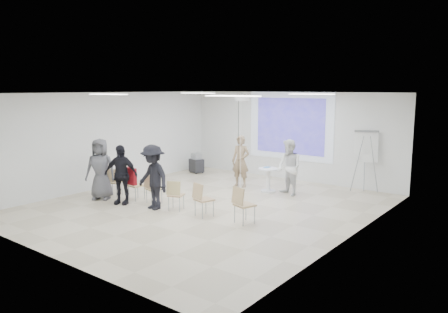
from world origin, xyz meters
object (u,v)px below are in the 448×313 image
Objects in this scene: chair_right_inner at (202,197)px; laptop at (155,188)px; flipchart_easel at (366,147)px; chair_left_mid at (134,183)px; chair_center at (175,193)px; audience_mid at (153,173)px; audience_outer at (100,165)px; chair_far_left at (113,180)px; av_cart at (196,164)px; chair_right_far at (242,202)px; chair_left_inner at (152,187)px; audience_left at (121,170)px; pedestal_table at (268,178)px; player_right at (289,165)px; player_left at (241,158)px.

laptop is at bearing -170.82° from chair_right_inner.
chair_right_inner is 5.53m from flipchart_easel.
chair_right_inner reaches higher than chair_left_mid.
chair_center is 0.41× the size of audience_mid.
chair_center is at bearing -175.25° from laptop.
audience_outer is at bearing -146.34° from chair_left_mid.
chair_far_left is 1.15× the size of av_cart.
flipchart_easel reaches higher than chair_right_far.
chair_right_inner is (1.89, -0.11, 0.02)m from chair_left_inner.
chair_right_far is at bearing 16.96° from chair_left_inner.
audience_left is at bearing -155.72° from flipchart_easel.
audience_mid reaches higher than chair_center.
audience_left reaches higher than chair_left_inner.
audience_outer is (-3.31, -3.62, 0.55)m from pedestal_table.
chair_right_inner is 0.44× the size of audience_mid.
audience_mid is 5.08m from av_cart.
flipchart_easel reaches higher than chair_far_left.
av_cart is (-4.44, 0.93, -0.58)m from player_right.
audience_left is at bearing -84.50° from chair_left_mid.
flipchart_easel is at bearing 81.52° from chair_right_inner.
player_right is at bearing 9.65° from audience_outer.
player_right is at bearing 4.55° from pedestal_table.
player_left is 3.30m from chair_left_inner.
player_left reaches higher than chair_center.
audience_outer is 2.67× the size of av_cart.
laptop is (-1.87, 0.20, -0.07)m from chair_right_inner.
audience_outer reaches higher than flipchart_easel.
audience_outer is (-1.54, -0.61, 0.53)m from laptop.
chair_far_left is 7.56m from flipchart_easel.
player_right reaches higher than chair_center.
av_cart is at bearing -167.05° from player_right.
chair_right_far is 2.97m from laptop.
flipchart_easel is at bearing 19.98° from chair_far_left.
player_left is at bearing -177.96° from flipchart_easel.
player_left is 3.94m from audience_left.
chair_right_inner is (0.90, -0.01, 0.03)m from chair_center.
chair_center is (-1.48, -3.26, -0.44)m from player_right.
chair_far_left is at bearing -164.24° from chair_right_inner.
audience_mid is at bearing -155.90° from chair_right_inner.
pedestal_table is 0.89× the size of chair_right_inner.
av_cart is at bearing 81.63° from audience_left.
chair_center is 0.43× the size of audience_left.
audience_outer is at bearing -112.51° from player_right.
audience_outer is (-0.87, -0.01, 0.04)m from audience_left.
chair_left_inner is at bearing 93.58° from laptop.
pedestal_table is at bearing -166.62° from flipchart_easel.
player_left is 1.78m from player_right.
player_left reaches higher than chair_right_inner.
chair_center is 0.41× the size of audience_outer.
chair_right_inner is at bearing -26.18° from audience_outer.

